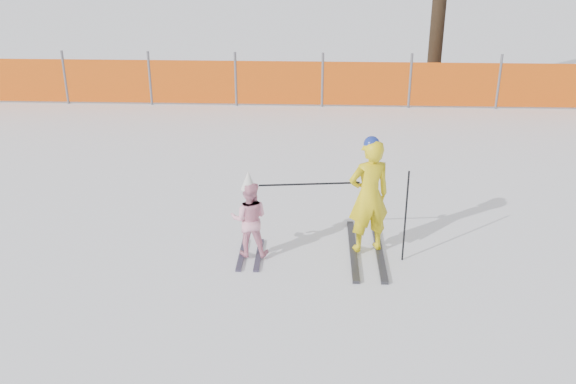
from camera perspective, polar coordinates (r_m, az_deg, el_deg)
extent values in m
plane|color=white|center=(7.72, -0.16, -8.31)|extent=(120.00, 120.00, 0.00)
cube|color=black|center=(8.50, 5.80, -5.14)|extent=(0.09, 1.65, 0.04)
cube|color=black|center=(8.53, 8.09, -5.17)|extent=(0.09, 1.65, 0.04)
imported|color=yellow|center=(8.18, 7.20, -0.36)|extent=(0.64, 0.52, 1.51)
sphere|color=navy|center=(7.93, 7.45, 4.25)|extent=(0.20, 0.20, 0.20)
cube|color=black|center=(8.38, -4.12, -5.56)|extent=(0.09, 0.84, 0.03)
cube|color=black|center=(8.36, -2.62, -5.60)|extent=(0.09, 0.84, 0.03)
imported|color=#FEA5C2|center=(8.13, -3.45, -2.41)|extent=(0.49, 0.38, 1.00)
cone|color=silver|center=(7.92, -3.55, 1.07)|extent=(0.19, 0.19, 0.24)
cylinder|color=black|center=(8.12, 10.41, -2.17)|extent=(0.02, 0.02, 1.22)
cylinder|color=black|center=(7.99, 1.92, 0.71)|extent=(1.26, 0.17, 0.02)
cylinder|color=#595960|center=(16.05, -19.20, 9.59)|extent=(0.06, 0.06, 1.25)
cylinder|color=#595960|center=(15.43, -12.17, 9.85)|extent=(0.06, 0.06, 1.25)
cylinder|color=#595960|center=(15.06, -4.67, 9.96)|extent=(0.06, 0.06, 1.25)
cylinder|color=#595960|center=(14.94, 3.08, 9.90)|extent=(0.06, 0.06, 1.25)
cylinder|color=#595960|center=(15.10, 10.80, 9.67)|extent=(0.06, 0.06, 1.25)
cylinder|color=#595960|center=(15.51, 18.23, 9.28)|extent=(0.06, 0.06, 1.25)
cube|color=#D9500B|center=(15.05, -3.93, 9.69)|extent=(16.38, 0.03, 1.00)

